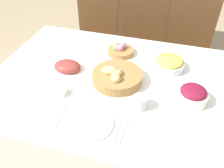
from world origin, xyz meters
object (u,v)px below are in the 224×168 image
Objects in this scene: chair_far_center at (141,42)px; dinner_plate at (88,122)px; bread_basket at (117,77)px; chair_far_right at (188,48)px; sideboard at (142,13)px; ham_platter at (68,67)px; butter_dish at (58,91)px; pineapple_bowl at (169,63)px; knife at (118,129)px; egg_basket at (120,50)px; beet_salad_bowl at (193,95)px; chair_far_left at (94,35)px; fork at (61,116)px; drinking_cup at (140,102)px; spoon at (124,131)px.

chair_far_center reaches higher than dinner_plate.
chair_far_center is at bearing 90.07° from bread_basket.
sideboard is (-0.58, 0.84, -0.07)m from chair_far_right.
butter_dish is at bearing -80.50° from ham_platter.
butter_dish is at bearing -143.83° from pineapple_bowl.
sideboard is 2.17m from knife.
chair_far_center reaches higher than egg_basket.
beet_salad_bowl is at bearing -6.62° from bread_basket.
chair_far_left and chair_far_right have the same top height.
chair_far_left reaches higher than dinner_plate.
egg_basket is 1.15× the size of fork.
bread_basket is 0.26m from drinking_cup.
egg_basket is 2.33× the size of drinking_cup.
sideboard reaches higher than butter_dish.
bread_basket reaches higher than spoon.
beet_salad_bowl is 2.12× the size of drinking_cup.
bread_basket is (0.14, -1.76, 0.33)m from sideboard.
chair_far_right reaches higher than ham_platter.
fork is at bearing -118.69° from chair_far_right.
egg_basket is 0.56m from drinking_cup.
butter_dish reaches higher than dinner_plate.
drinking_cup is at bearing -83.12° from chair_far_center.
dinner_plate is at bearing -70.64° from chair_far_left.
spoon is 1.52× the size of butter_dish.
butter_dish is (-0.30, -1.12, 0.24)m from chair_far_center.
pineapple_bowl is at bearing -104.09° from chair_far_right.
chair_far_left is at bearing 177.62° from chair_far_right.
chair_far_right is at bearing 50.56° from egg_basket.
chair_far_left is at bearing 108.80° from dinner_plate.
chair_far_center reaches higher than sideboard.
bread_basket is 1.89× the size of spoon.
bread_basket is 1.12× the size of ham_platter.
beet_salad_bowl is 1.04× the size of knife.
chair_far_left is (-0.48, 0.00, 0.00)m from chair_far_center.
sideboard is 7.28× the size of knife.
egg_basket reaches higher than drinking_cup.
pineapple_bowl is at bearing 48.33° from fork.
beet_salad_bowl is (0.51, -0.37, 0.02)m from egg_basket.
ham_platter is 1.70× the size of knife.
dinner_plate is (0.29, -0.39, -0.02)m from ham_platter.
spoon is at bearing -104.39° from pineapple_bowl.
fork is (-0.65, -0.32, -0.04)m from beet_salad_bowl.
bread_basket is 0.40m from spoon.
beet_salad_bowl reaches higher than fork.
bread_basket is 2.88× the size of butter_dish.
ham_platter is at bearing -112.95° from chair_far_center.
chair_far_left is 0.79× the size of sideboard.
fork is 1.52× the size of butter_dish.
chair_far_left is 1.07m from pineapple_bowl.
knife is at bearing -22.26° from butter_dish.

